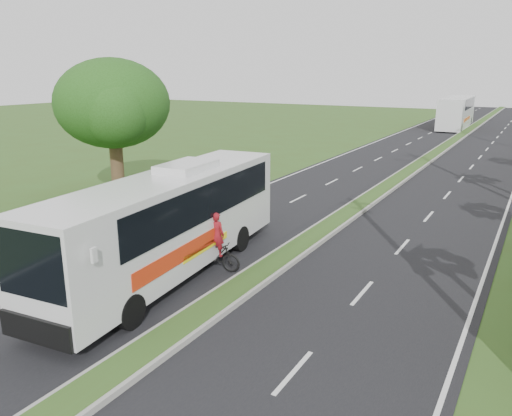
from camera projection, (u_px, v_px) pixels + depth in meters
The scene contains 9 objects.
ground at pixel (176, 335), 13.36m from camera, with size 180.00×180.00×0.00m, color #37521E.
road_asphalt at pixel (386, 188), 30.06m from camera, with size 14.00×160.00×0.02m, color black.
median_strip at pixel (386, 187), 30.03m from camera, with size 1.20×160.00×0.18m.
lane_edge_left at pixel (287, 177), 33.29m from camera, with size 0.12×160.00×0.01m, color silver.
lane_edge_right at pixel (510, 203), 26.82m from camera, with size 0.12×160.00×0.01m, color silver.
shade_tree at pixel (111, 107), 26.24m from camera, with size 6.30×6.00×7.54m.
coach_bus_main at pixel (171, 217), 16.87m from camera, with size 3.51×11.77×3.75m.
coach_bus_far at pixel (457, 111), 61.56m from camera, with size 3.16×12.93×3.75m.
motorcyclist at pixel (217, 250), 17.49m from camera, with size 1.82×0.70×2.14m.
Camera 1 is at (7.87, -9.30, 6.82)m, focal length 35.00 mm.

